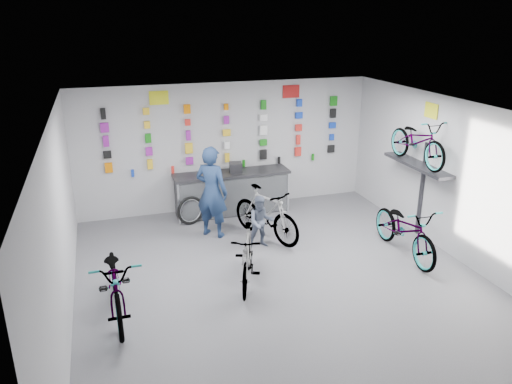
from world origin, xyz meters
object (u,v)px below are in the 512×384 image
object	(u,v)px
clerk	(212,192)
customer	(261,222)
bike_service	(266,214)
bike_left	(116,282)
bike_center	(247,257)
bike_right	(405,229)
counter	(232,193)

from	to	relation	value
clerk	customer	world-z (taller)	clerk
customer	bike_service	bearing A→B (deg)	64.38
bike_left	bike_center	xyz separation A→B (m)	(2.20, 0.28, -0.04)
bike_right	bike_service	bearing A→B (deg)	147.92
bike_service	customer	bearing A→B (deg)	-148.90
bike_center	clerk	size ratio (longest dim) A/B	0.87
counter	bike_right	xyz separation A→B (m)	(2.62, -3.12, 0.05)
bike_left	clerk	world-z (taller)	clerk
counter	bike_center	bearing A→B (deg)	-100.53
bike_right	bike_service	xyz separation A→B (m)	(-2.32, 1.52, 0.02)
bike_left	customer	bearing A→B (deg)	27.93
bike_service	clerk	distance (m)	1.21
bike_service	bike_right	bearing A→B (deg)	-59.08
bike_center	bike_service	xyz separation A→B (m)	(0.91, 1.66, 0.05)
bike_center	bike_service	size ratio (longest dim) A/B	0.91
bike_left	bike_service	xyz separation A→B (m)	(3.10, 1.94, 0.01)
counter	bike_left	distance (m)	4.51
clerk	customer	distance (m)	1.24
bike_left	customer	world-z (taller)	bike_left
counter	customer	size ratio (longest dim) A/B	2.49
counter	bike_left	size ratio (longest dim) A/B	1.29
counter	customer	bearing A→B (deg)	-87.75
clerk	bike_service	bearing A→B (deg)	-164.49
bike_right	customer	bearing A→B (deg)	156.34
clerk	bike_center	bearing A→B (deg)	134.72
counter	clerk	bearing A→B (deg)	-123.40
bike_center	bike_right	world-z (taller)	bike_right
bike_center	bike_service	world-z (taller)	bike_service
bike_left	clerk	bearing A→B (deg)	48.52
bike_right	clerk	bearing A→B (deg)	150.00
bike_center	clerk	xyz separation A→B (m)	(-0.12, 2.16, 0.46)
bike_left	counter	bearing A→B (deg)	50.55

